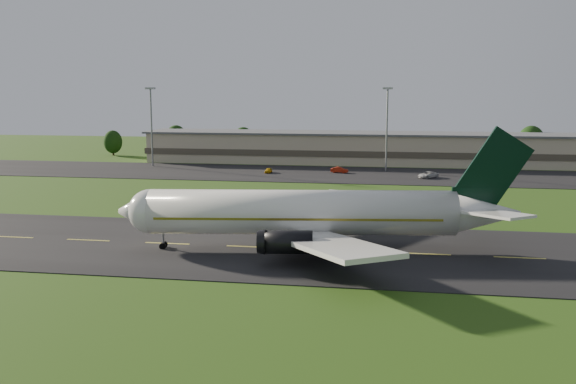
% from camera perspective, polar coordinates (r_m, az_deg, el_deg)
% --- Properties ---
extents(ground, '(360.00, 360.00, 0.00)m').
position_cam_1_polar(ground, '(80.51, 4.26, -5.26)').
color(ground, '#264611').
rests_on(ground, ground).
extents(taxiway, '(220.00, 30.00, 0.10)m').
position_cam_1_polar(taxiway, '(80.49, 4.26, -5.22)').
color(taxiway, black).
rests_on(taxiway, ground).
extents(apron, '(260.00, 30.00, 0.10)m').
position_cam_1_polar(apron, '(151.16, 6.74, 1.52)').
color(apron, black).
rests_on(apron, ground).
extents(airliner, '(51.15, 41.80, 15.57)m').
position_cam_1_polar(airliner, '(79.96, 1.84, -1.91)').
color(airliner, white).
rests_on(airliner, ground).
extents(terminal, '(145.00, 16.00, 8.40)m').
position_cam_1_polar(terminal, '(174.59, 9.25, 3.79)').
color(terminal, '#C0AB92').
rests_on(terminal, ground).
extents(light_mast_west, '(2.40, 1.20, 20.35)m').
position_cam_1_polar(light_mast_west, '(169.53, -12.06, 6.51)').
color(light_mast_west, gray).
rests_on(light_mast_west, ground).
extents(light_mast_centre, '(2.40, 1.20, 20.35)m').
position_cam_1_polar(light_mast_centre, '(157.85, 8.80, 6.42)').
color(light_mast_centre, gray).
rests_on(light_mast_centre, ground).
extents(tree_line, '(198.11, 9.88, 10.53)m').
position_cam_1_polar(tree_line, '(187.00, 20.11, 4.07)').
color(tree_line, black).
rests_on(tree_line, ground).
extents(service_vehicle_a, '(1.44, 3.52, 1.20)m').
position_cam_1_polar(service_vehicle_a, '(153.39, -1.75, 1.93)').
color(service_vehicle_a, '#CE9E0C').
rests_on(service_vehicle_a, apron).
extents(service_vehicle_b, '(4.38, 2.25, 1.37)m').
position_cam_1_polar(service_vehicle_b, '(154.03, 4.60, 1.97)').
color(service_vehicle_b, '#961B0A').
rests_on(service_vehicle_b, apron).
extents(service_vehicle_c, '(5.28, 5.30, 1.42)m').
position_cam_1_polar(service_vehicle_c, '(147.98, 12.34, 1.50)').
color(service_vehicle_c, silver).
rests_on(service_vehicle_c, apron).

